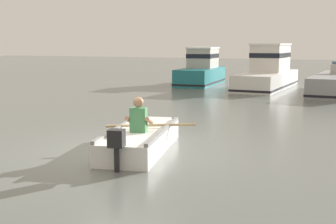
{
  "coord_description": "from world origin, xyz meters",
  "views": [
    {
      "loc": [
        4.84,
        -8.15,
        2.29
      ],
      "look_at": [
        0.24,
        2.18,
        0.55
      ],
      "focal_mm": 47.45,
      "sensor_mm": 36.0,
      "label": 1
    }
  ],
  "objects": [
    {
      "name": "rowboat_with_person",
      "position": [
        0.47,
        0.25,
        0.25
      ],
      "size": [
        1.82,
        3.71,
        1.19
      ],
      "color": "white",
      "rests_on": "ground"
    },
    {
      "name": "moored_boat_white",
      "position": [
        0.18,
        15.29,
        0.84
      ],
      "size": [
        2.25,
        6.78,
        2.3
      ],
      "color": "white",
      "rests_on": "ground"
    },
    {
      "name": "ground_plane",
      "position": [
        0.0,
        0.0,
        0.0
      ],
      "size": [
        120.0,
        120.0,
        0.0
      ],
      "primitive_type": "plane",
      "color": "slate"
    },
    {
      "name": "moored_boat_grey",
      "position": [
        3.59,
        14.19,
        0.41
      ],
      "size": [
        2.12,
        6.78,
        1.44
      ],
      "color": "gray",
      "rests_on": "ground"
    },
    {
      "name": "moored_boat_teal",
      "position": [
        -3.7,
        15.71,
        0.78
      ],
      "size": [
        2.16,
        5.06,
        2.1
      ],
      "color": "#1E727A",
      "rests_on": "ground"
    }
  ]
}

